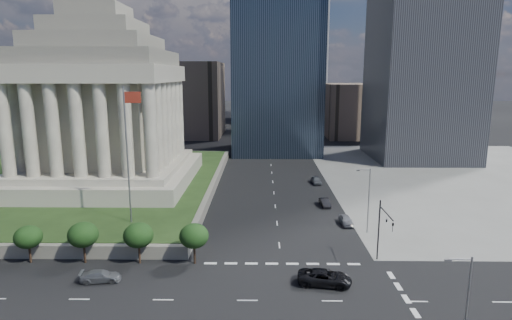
{
  "coord_description": "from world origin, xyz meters",
  "views": [
    {
      "loc": [
        -2.56,
        -36.56,
        23.62
      ],
      "look_at": [
        -3.19,
        12.45,
        13.75
      ],
      "focal_mm": 30.0,
      "sensor_mm": 36.0,
      "label": 1
    }
  ],
  "objects_px": {
    "war_memorial": "(101,86)",
    "parked_sedan_mid": "(325,203)",
    "street_lamp_south": "(465,309)",
    "street_lamp_north": "(368,197)",
    "pickup_truck": "(325,278)",
    "flagpole": "(128,148)",
    "parked_sedan_near": "(346,220)",
    "parked_sedan_far": "(316,180)",
    "suv_grey": "(101,276)",
    "traffic_signal_ne": "(383,226)"
  },
  "relations": [
    {
      "from": "suv_grey",
      "to": "parked_sedan_far",
      "type": "relative_size",
      "value": 0.99
    },
    {
      "from": "traffic_signal_ne",
      "to": "street_lamp_north",
      "type": "distance_m",
      "value": 11.34
    },
    {
      "from": "street_lamp_north",
      "to": "war_memorial",
      "type": "bearing_deg",
      "value": 154.08
    },
    {
      "from": "pickup_truck",
      "to": "flagpole",
      "type": "bearing_deg",
      "value": 68.68
    },
    {
      "from": "war_memorial",
      "to": "street_lamp_south",
      "type": "relative_size",
      "value": 3.9
    },
    {
      "from": "flagpole",
      "to": "parked_sedan_mid",
      "type": "height_order",
      "value": "flagpole"
    },
    {
      "from": "war_memorial",
      "to": "parked_sedan_near",
      "type": "distance_m",
      "value": 53.19
    },
    {
      "from": "flagpole",
      "to": "street_lamp_south",
      "type": "height_order",
      "value": "flagpole"
    },
    {
      "from": "traffic_signal_ne",
      "to": "street_lamp_north",
      "type": "relative_size",
      "value": 0.8
    },
    {
      "from": "flagpole",
      "to": "parked_sedan_far",
      "type": "height_order",
      "value": "flagpole"
    },
    {
      "from": "flagpole",
      "to": "pickup_truck",
      "type": "height_order",
      "value": "flagpole"
    },
    {
      "from": "parked_sedan_near",
      "to": "pickup_truck",
      "type": "bearing_deg",
      "value": -110.59
    },
    {
      "from": "war_memorial",
      "to": "parked_sedan_far",
      "type": "height_order",
      "value": "war_memorial"
    },
    {
      "from": "war_memorial",
      "to": "street_lamp_north",
      "type": "bearing_deg",
      "value": -25.92
    },
    {
      "from": "parked_sedan_far",
      "to": "flagpole",
      "type": "bearing_deg",
      "value": -139.61
    },
    {
      "from": "street_lamp_north",
      "to": "suv_grey",
      "type": "relative_size",
      "value": 2.17
    },
    {
      "from": "war_memorial",
      "to": "parked_sedan_mid",
      "type": "distance_m",
      "value": 48.73
    },
    {
      "from": "street_lamp_south",
      "to": "war_memorial",
      "type": "bearing_deg",
      "value": 131.23
    },
    {
      "from": "war_memorial",
      "to": "street_lamp_south",
      "type": "xyz_separation_m",
      "value": [
        47.33,
        -54.0,
        -15.74
      ]
    },
    {
      "from": "traffic_signal_ne",
      "to": "parked_sedan_near",
      "type": "height_order",
      "value": "traffic_signal_ne"
    },
    {
      "from": "pickup_truck",
      "to": "street_lamp_south",
      "type": "bearing_deg",
      "value": -140.68
    },
    {
      "from": "street_lamp_north",
      "to": "pickup_truck",
      "type": "height_order",
      "value": "street_lamp_north"
    },
    {
      "from": "parked_sedan_near",
      "to": "parked_sedan_mid",
      "type": "relative_size",
      "value": 1.03
    },
    {
      "from": "street_lamp_north",
      "to": "suv_grey",
      "type": "distance_m",
      "value": 38.32
    },
    {
      "from": "street_lamp_north",
      "to": "parked_sedan_mid",
      "type": "xyz_separation_m",
      "value": [
        -4.33,
        13.19,
        -4.97
      ]
    },
    {
      "from": "war_memorial",
      "to": "parked_sedan_near",
      "type": "relative_size",
      "value": 9.07
    },
    {
      "from": "traffic_signal_ne",
      "to": "street_lamp_south",
      "type": "height_order",
      "value": "street_lamp_south"
    },
    {
      "from": "street_lamp_south",
      "to": "street_lamp_north",
      "type": "height_order",
      "value": "same"
    },
    {
      "from": "flagpole",
      "to": "parked_sedan_far",
      "type": "bearing_deg",
      "value": 44.28
    },
    {
      "from": "parked_sedan_far",
      "to": "street_lamp_south",
      "type": "bearing_deg",
      "value": -90.27
    },
    {
      "from": "flagpole",
      "to": "parked_sedan_far",
      "type": "xyz_separation_m",
      "value": [
        31.33,
        30.56,
        -12.32
      ]
    },
    {
      "from": "street_lamp_north",
      "to": "parked_sedan_far",
      "type": "distance_m",
      "value": 30.2
    },
    {
      "from": "flagpole",
      "to": "parked_sedan_near",
      "type": "bearing_deg",
      "value": 7.85
    },
    {
      "from": "traffic_signal_ne",
      "to": "pickup_truck",
      "type": "bearing_deg",
      "value": -146.98
    },
    {
      "from": "war_memorial",
      "to": "parked_sedan_mid",
      "type": "xyz_separation_m",
      "value": [
        43.0,
        -9.81,
        -20.71
      ]
    },
    {
      "from": "pickup_truck",
      "to": "parked_sedan_mid",
      "type": "relative_size",
      "value": 1.47
    },
    {
      "from": "parked_sedan_near",
      "to": "parked_sedan_far",
      "type": "xyz_separation_m",
      "value": [
        -1.47,
        26.04,
        0.06
      ]
    },
    {
      "from": "parked_sedan_far",
      "to": "suv_grey",
      "type": "bearing_deg",
      "value": -127.83
    },
    {
      "from": "war_memorial",
      "to": "street_lamp_north",
      "type": "distance_m",
      "value": 54.92
    },
    {
      "from": "parked_sedan_near",
      "to": "traffic_signal_ne",
      "type": "bearing_deg",
      "value": -87.21
    },
    {
      "from": "parked_sedan_near",
      "to": "parked_sedan_mid",
      "type": "bearing_deg",
      "value": 98.43
    },
    {
      "from": "suv_grey",
      "to": "parked_sedan_near",
      "type": "distance_m",
      "value": 37.57
    },
    {
      "from": "street_lamp_north",
      "to": "parked_sedan_far",
      "type": "bearing_deg",
      "value": 97.38
    },
    {
      "from": "street_lamp_north",
      "to": "parked_sedan_mid",
      "type": "height_order",
      "value": "street_lamp_north"
    },
    {
      "from": "parked_sedan_far",
      "to": "pickup_truck",
      "type": "bearing_deg",
      "value": -99.86
    },
    {
      "from": "flagpole",
      "to": "pickup_truck",
      "type": "xyz_separation_m",
      "value": [
        26.53,
        -15.37,
        -12.26
      ]
    },
    {
      "from": "war_memorial",
      "to": "traffic_signal_ne",
      "type": "relative_size",
      "value": 4.88
    },
    {
      "from": "street_lamp_south",
      "to": "parked_sedan_far",
      "type": "xyz_separation_m",
      "value": [
        -3.83,
        60.56,
        -4.87
      ]
    },
    {
      "from": "traffic_signal_ne",
      "to": "parked_sedan_near",
      "type": "xyz_separation_m",
      "value": [
        -1.53,
        14.83,
        -4.52
      ]
    },
    {
      "from": "street_lamp_south",
      "to": "parked_sedan_far",
      "type": "distance_m",
      "value": 60.87
    }
  ]
}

